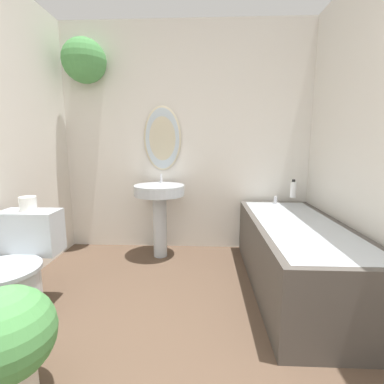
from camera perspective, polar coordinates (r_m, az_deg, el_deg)
wall_back at (r=3.06m, az=-4.69°, el=13.21°), size 2.74×0.43×2.40m
toilet at (r=2.20m, az=-32.92°, el=-14.81°), size 0.45×0.64×0.69m
pedestal_sink at (r=2.83m, az=-6.69°, el=-2.04°), size 0.50×0.50×0.85m
bathtub at (r=2.42m, az=20.67°, el=-11.83°), size 0.70×1.67×0.62m
shampoo_bottle at (r=2.99m, az=20.03°, el=0.54°), size 0.06×0.06×0.18m
potted_plant at (r=1.57m, az=-33.68°, el=-23.84°), size 0.40×0.40×0.55m
toilet_paper_roll at (r=2.25m, az=-30.61°, el=-2.10°), size 0.11×0.11×0.10m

